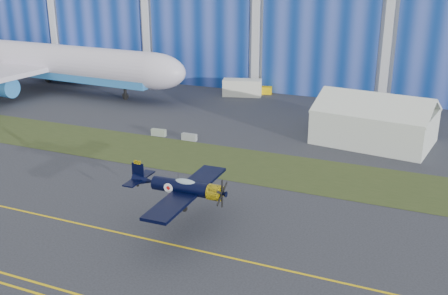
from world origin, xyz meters
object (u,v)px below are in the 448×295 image
at_px(jetliner, 36,23).
at_px(tug, 266,90).
at_px(tent, 375,117).
at_px(shipping_container, 242,88).
at_px(warbird, 181,187).

height_order(jetliner, tug, jetliner).
xyz_separation_m(tent, shipping_container, (-24.45, 16.78, -1.82)).
height_order(tent, shipping_container, tent).
bearing_deg(warbird, tug, 99.75).
distance_m(jetliner, shipping_container, 38.11).
distance_m(jetliner, tent, 61.13).
xyz_separation_m(warbird, jetliner, (-48.44, 37.93, 7.89)).
relative_size(warbird, shipping_container, 1.82).
relative_size(warbird, tug, 5.47).
relative_size(tent, tug, 6.99).
height_order(jetliner, shipping_container, jetliner).
distance_m(jetliner, tug, 42.10).
distance_m(shipping_container, tug, 4.47).
bearing_deg(tug, shipping_container, -150.80).
bearing_deg(tent, shipping_container, 153.46).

